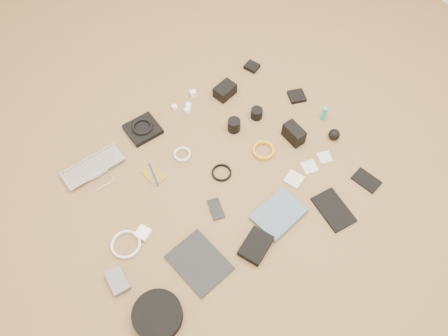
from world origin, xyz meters
TOP-DOWN VIEW (x-y plane):
  - laptop at (-0.47, 0.40)m, footprint 0.31×0.22m
  - headphone_pouch at (-0.15, 0.49)m, footprint 0.17×0.16m
  - headphones at (-0.15, 0.49)m, footprint 0.15×0.15m
  - charger_a at (0.07, 0.52)m, footprint 0.03×0.03m
  - charger_b at (0.11, 0.46)m, footprint 0.04×0.04m
  - charger_c at (0.21, 0.54)m, footprint 0.04×0.04m
  - charger_d at (0.14, 0.48)m, footprint 0.04×0.04m
  - dslr_camera at (0.35, 0.43)m, footprint 0.13×0.10m
  - lens_pouch at (0.60, 0.50)m, footprint 0.09×0.09m
  - notebook_olive at (-0.25, 0.23)m, footprint 0.09×0.13m
  - pen_blue at (-0.25, 0.23)m, footprint 0.04×0.13m
  - cable_white_a at (-0.07, 0.24)m, footprint 0.12×0.12m
  - lens_a at (0.25, 0.21)m, footprint 0.07×0.07m
  - lens_b at (0.40, 0.20)m, footprint 0.08×0.08m
  - card_reader at (0.66, 0.18)m, footprint 0.11×0.11m
  - power_brick at (-0.46, -0.02)m, footprint 0.08×0.08m
  - cable_white_b at (-0.55, -0.02)m, footprint 0.18×0.18m
  - cable_black at (0.03, 0.03)m, footprint 0.11×0.11m
  - cable_yellow at (0.28, 0.00)m, footprint 0.14×0.14m
  - flash at (0.46, -0.02)m, footprint 0.07×0.12m
  - lens_cleaner at (0.68, -0.02)m, footprint 0.03×0.03m
  - battery_charger at (-0.66, -0.15)m, footprint 0.08×0.12m
  - tablet at (-0.33, -0.28)m, footprint 0.22×0.27m
  - phone at (-0.11, -0.12)m, footprint 0.09×0.12m
  - filter_case_left at (0.29, -0.22)m, footprint 0.10×0.10m
  - filter_case_mid at (0.41, -0.21)m, footprint 0.09×0.09m
  - filter_case_right at (0.51, -0.21)m, footprint 0.09×0.09m
  - air_blower at (0.63, -0.15)m, footprint 0.07×0.07m
  - headphone_case at (-0.60, -0.37)m, footprint 0.23×0.23m
  - drive_case at (-0.08, -0.38)m, footprint 0.18×0.16m
  - paperback at (0.12, -0.40)m, footprint 0.25×0.20m
  - notebook_black_a at (0.33, -0.46)m, footprint 0.15×0.22m
  - notebook_black_b at (0.58, -0.44)m, footprint 0.11×0.14m

SIDE VIEW (x-z plane):
  - notebook_olive at x=-0.25m, z-range 0.00..0.01m
  - phone at x=-0.11m, z-range 0.00..0.01m
  - cable_black at x=0.03m, z-range 0.00..0.01m
  - filter_case_right at x=0.51m, z-range 0.00..0.01m
  - filter_case_mid at x=0.41m, z-range 0.00..0.01m
  - cable_white_a at x=-0.07m, z-range 0.00..0.01m
  - notebook_black_b at x=0.58m, z-range 0.00..0.01m
  - filter_case_left at x=0.29m, z-range 0.00..0.01m
  - tablet at x=-0.33m, z-range 0.00..0.01m
  - cable_white_b at x=-0.55m, z-range 0.00..0.01m
  - cable_yellow at x=0.28m, z-range 0.00..0.01m
  - notebook_black_a at x=0.33m, z-range 0.00..0.01m
  - pen_blue at x=-0.25m, z-range 0.01..0.01m
  - card_reader at x=0.66m, z-range 0.00..0.02m
  - paperback at x=0.12m, z-range 0.00..0.02m
  - charger_a at x=0.07m, z-range 0.00..0.02m
  - laptop at x=-0.47m, z-range 0.00..0.02m
  - power_brick at x=-0.46m, z-range 0.00..0.03m
  - lens_pouch at x=0.60m, z-range 0.00..0.03m
  - charger_d at x=0.14m, z-range 0.00..0.03m
  - charger_b at x=0.11m, z-range 0.00..0.03m
  - headphone_pouch at x=-0.15m, z-range 0.00..0.03m
  - charger_c at x=0.21m, z-range 0.00..0.03m
  - battery_charger at x=-0.66m, z-range 0.00..0.03m
  - drive_case at x=-0.08m, z-range 0.00..0.04m
  - headphone_case at x=-0.60m, z-range 0.00..0.06m
  - lens_b at x=0.40m, z-range 0.00..0.06m
  - air_blower at x=0.63m, z-range 0.00..0.06m
  - dslr_camera at x=0.35m, z-range 0.00..0.07m
  - headphones at x=-0.15m, z-range 0.03..0.04m
  - lens_a at x=0.25m, z-range 0.00..0.07m
  - flash at x=0.46m, z-range 0.00..0.09m
  - lens_cleaner at x=0.68m, z-range 0.00..0.09m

